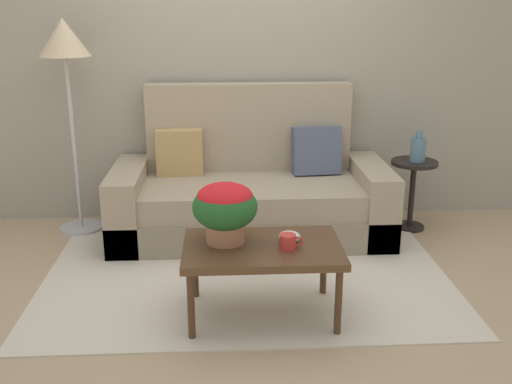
{
  "coord_description": "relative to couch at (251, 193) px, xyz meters",
  "views": [
    {
      "loc": [
        -0.14,
        -3.7,
        1.79
      ],
      "look_at": [
        0.07,
        0.07,
        0.57
      ],
      "focal_mm": 41.22,
      "sensor_mm": 36.0,
      "label": 1
    }
  ],
  "objects": [
    {
      "name": "floor_lamp",
      "position": [
        -1.4,
        0.13,
        1.08
      ],
      "size": [
        0.39,
        0.39,
        1.69
      ],
      "color": "#B2B2B7",
      "rests_on": "ground"
    },
    {
      "name": "ground_plane",
      "position": [
        -0.07,
        -0.78,
        -0.33
      ],
      "size": [
        14.0,
        14.0,
        0.0
      ],
      "primitive_type": "plane",
      "color": "tan"
    },
    {
      "name": "snack_bowl",
      "position": [
        0.16,
        -1.32,
        0.16
      ],
      "size": [
        0.13,
        0.13,
        0.07
      ],
      "color": "silver",
      "rests_on": "coffee_table"
    },
    {
      "name": "couch",
      "position": [
        0.0,
        0.0,
        0.0
      ],
      "size": [
        2.17,
        0.93,
        1.17
      ],
      "color": "gray",
      "rests_on": "ground"
    },
    {
      "name": "wall_back",
      "position": [
        -0.07,
        0.49,
        1.01
      ],
      "size": [
        6.4,
        0.12,
        2.68
      ],
      "primitive_type": "cube",
      "color": "gray",
      "rests_on": "ground"
    },
    {
      "name": "coffee_mug",
      "position": [
        0.15,
        -1.41,
        0.17
      ],
      "size": [
        0.14,
        0.09,
        0.09
      ],
      "color": "red",
      "rests_on": "coffee_table"
    },
    {
      "name": "side_table",
      "position": [
        1.32,
        0.01,
        0.07
      ],
      "size": [
        0.37,
        0.37,
        0.58
      ],
      "color": "black",
      "rests_on": "ground"
    },
    {
      "name": "table_vase",
      "position": [
        1.34,
        0.01,
        0.35
      ],
      "size": [
        0.12,
        0.12,
        0.25
      ],
      "color": "slate",
      "rests_on": "side_table"
    },
    {
      "name": "area_rug",
      "position": [
        -0.07,
        -0.77,
        -0.33
      ],
      "size": [
        2.74,
        1.94,
        0.01
      ],
      "primitive_type": "cube",
      "color": "beige",
      "rests_on": "ground"
    },
    {
      "name": "potted_plant",
      "position": [
        -0.21,
        -1.29,
        0.34
      ],
      "size": [
        0.38,
        0.38,
        0.35
      ],
      "color": "#A36B4C",
      "rests_on": "coffee_table"
    },
    {
      "name": "coffee_table",
      "position": [
        0.0,
        -1.35,
        0.08
      ],
      "size": [
        0.92,
        0.59,
        0.45
      ],
      "color": "#442D1B",
      "rests_on": "ground"
    }
  ]
}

